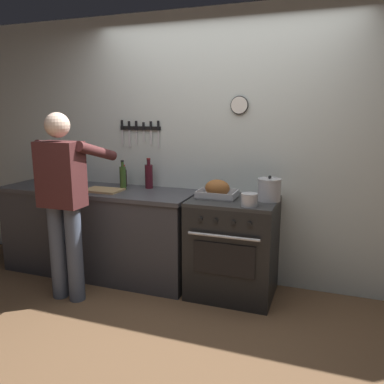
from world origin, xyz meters
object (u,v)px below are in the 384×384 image
bottle_soy_sauce (124,177)px  person_cook (64,195)px  stock_pot (269,190)px  roasting_pan (217,190)px  saucepan (249,200)px  bottle_olive_oil (123,177)px  stove (233,247)px  bottle_wine_red (149,176)px  cutting_board (103,190)px

bottle_soy_sauce → person_cook: bearing=-101.4°
person_cook → stock_pot: bearing=-71.0°
roasting_pan → saucepan: bearing=-32.6°
stock_pot → bottle_olive_oil: (-1.45, -0.00, 0.02)m
stove → person_cook: 1.57m
bottle_wine_red → bottle_olive_oil: (-0.21, -0.15, -0.01)m
bottle_soy_sauce → bottle_olive_oil: bearing=-64.5°
bottle_olive_oil → cutting_board: bearing=-135.7°
saucepan → bottle_wine_red: 1.19m
bottle_olive_oil → bottle_soy_sauce: size_ratio=1.30×
person_cook → bottle_olive_oil: (0.23, 0.63, 0.07)m
bottle_wine_red → bottle_olive_oil: size_ratio=1.04×
roasting_pan → bottle_wine_red: 0.80m
stove → bottle_soy_sauce: size_ratio=3.99×
bottle_olive_oil → stove: bearing=-2.5°
cutting_board → bottle_olive_oil: size_ratio=1.23×
stock_pot → bottle_soy_sauce: 1.52m
bottle_soy_sauce → saucepan: bearing=-16.1°
roasting_pan → cutting_board: roasting_pan is taller
bottle_wine_red → bottle_soy_sauce: bearing=-179.3°
person_cook → roasting_pan: 1.35m
stove → roasting_pan: roasting_pan is taller
person_cook → bottle_soy_sauce: (0.16, 0.77, 0.04)m
stock_pot → bottle_olive_oil: bottle_olive_oil is taller
person_cook → bottle_wine_red: (0.44, 0.78, 0.08)m
cutting_board → person_cook: bearing=-99.7°
roasting_pan → saucepan: size_ratio=2.54×
cutting_board → bottle_soy_sauce: size_ratio=1.60×
bottle_olive_oil → bottle_soy_sauce: bottle_olive_oil is taller
roasting_pan → bottle_olive_oil: size_ratio=1.20×
stock_pot → bottle_wine_red: bottle_wine_red is taller
stock_pot → bottle_olive_oil: bearing=-179.8°
bottle_soy_sauce → cutting_board: bearing=-104.1°
person_cook → roasting_pan: person_cook is taller
stove → cutting_board: bearing=-176.0°
cutting_board → bottle_wine_red: 0.47m
bottle_olive_oil → stock_pot: bearing=0.2°
stove → roasting_pan: bearing=176.4°
person_cook → saucepan: size_ratio=12.00×
person_cook → bottle_wine_red: bearing=-31.1°
roasting_pan → cutting_board: bearing=-175.0°
cutting_board → bottle_soy_sauce: (0.07, 0.29, 0.08)m
saucepan → cutting_board: 1.47m
saucepan → stove: bearing=131.1°
roasting_pan → saucepan: 0.40m
stove → saucepan: bearing=-48.9°
saucepan → bottle_soy_sauce: 1.45m
stove → roasting_pan: size_ratio=2.56×
stock_pot → bottle_olive_oil: 1.45m
roasting_pan → bottle_olive_oil: 0.99m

